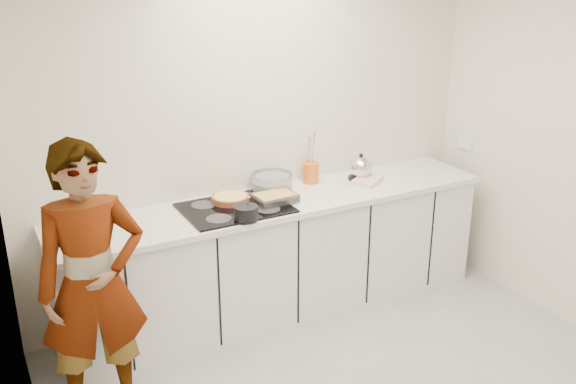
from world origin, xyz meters
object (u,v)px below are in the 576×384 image
tart_dish (230,198)px  cook (93,285)px  mixing_bowl (272,183)px  kettle (361,168)px  saucepan (246,213)px  baking_dish (274,197)px  utensil_crock (311,173)px  hob (235,208)px

tart_dish → cook: 1.26m
tart_dish → mixing_bowl: size_ratio=0.83×
kettle → cook: (-2.19, -0.60, -0.17)m
cook → tart_dish: bearing=31.6°
saucepan → kettle: (1.13, 0.34, 0.03)m
baking_dish → utensil_crock: size_ratio=1.97×
hob → kettle: 1.12m
saucepan → kettle: bearing=16.5°
baking_dish → mixing_bowl: 0.24m
tart_dish → cook: cook is taller
tart_dish → baking_dish: 0.31m
baking_dish → tart_dish: bearing=151.6°
saucepan → mixing_bowl: size_ratio=0.48×
utensil_crock → tart_dish: bearing=-170.7°
tart_dish → mixing_bowl: bearing=11.8°
tart_dish → hob: bearing=-96.7°
baking_dish → saucepan: bearing=-147.6°
saucepan → cook: cook is taller
tart_dish → mixing_bowl: 0.38m
utensil_crock → cook: bearing=-158.3°
mixing_bowl → kettle: 0.73m
mixing_bowl → baking_dish: bearing=-113.1°
mixing_bowl → cook: size_ratio=0.23×
tart_dish → utensil_crock: (0.72, 0.12, 0.04)m
cook → baking_dish: bearing=21.2°
mixing_bowl → kettle: (0.73, -0.08, 0.03)m
kettle → mixing_bowl: bearing=173.4°
mixing_bowl → saucepan: bearing=-133.9°
saucepan → mixing_bowl: saucepan is taller
hob → utensil_crock: size_ratio=4.67×
saucepan → utensil_crock: (0.76, 0.46, 0.02)m
hob → saucepan: size_ratio=3.83×
saucepan → baking_dish: saucepan is taller
hob → utensil_crock: utensil_crock is taller
saucepan → utensil_crock: saucepan is taller
hob → baking_dish: bearing=-6.5°
hob → saucepan: bearing=-95.7°
hob → kettle: kettle is taller
utensil_crock → cook: (-1.82, -0.72, -0.16)m
baking_dish → utensil_crock: (0.45, 0.27, 0.03)m
hob → baking_dish: size_ratio=2.37×
hob → cook: 1.19m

